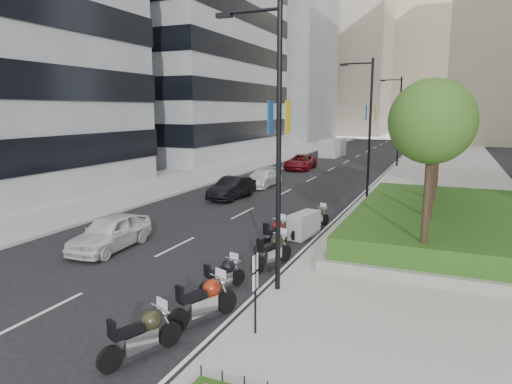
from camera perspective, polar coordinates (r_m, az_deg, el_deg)
The scene contains 30 objects.
ground at distance 16.18m, azimuth -13.31°, elevation -11.13°, with size 160.00×160.00×0.00m, color black.
sidewalk_right at distance 42.45m, azimuth 22.65°, elevation 1.71°, with size 10.00×100.00×0.15m, color #9E9B93.
sidewalk_left at distance 47.39m, azimuth -3.63°, elevation 3.31°, with size 8.00×100.00×0.15m, color #9E9B93.
lane_edge at distance 42.80m, azimuth 15.54°, elevation 2.10°, with size 0.12×100.00×0.01m, color silver.
lane_centre at distance 43.76m, azimuth 8.78°, elevation 2.53°, with size 0.12×100.00×0.01m, color silver.
building_grey_far at distance 88.94m, azimuth 1.05°, elevation 16.23°, with size 22.00×26.00×30.00m, color gray.
building_cream_left at distance 115.82m, azimuth 9.70°, elevation 15.71°, with size 26.00×24.00×34.00m, color #B7AD93.
building_cream_centre at distance 132.90m, azimuth 20.56°, elevation 15.37°, with size 30.00×24.00×38.00m, color #B7AD93.
planter at distance 22.75m, azimuth 24.64°, elevation -4.61°, with size 10.00×14.00×0.40m, color gray.
hedge at distance 22.61m, azimuth 24.76°, elevation -3.14°, with size 9.40×13.40×0.80m, color #144112.
tree_0 at distance 16.07m, azimuth 21.12°, elevation 8.15°, with size 2.80×2.80×6.30m.
tree_1 at distance 20.07m, azimuth 21.55°, elevation 8.42°, with size 2.80×2.80×6.30m.
tree_2 at distance 24.06m, azimuth 21.84°, elevation 8.60°, with size 2.80×2.80×6.30m.
tree_3 at distance 28.06m, azimuth 22.05°, elevation 8.73°, with size 2.80×2.80×6.30m.
lamp_post_0 at distance 13.98m, azimuth 2.27°, elevation 7.12°, with size 2.34×0.45×9.00m.
lamp_post_1 at distance 30.47m, azimuth 13.79°, elevation 8.57°, with size 2.34×0.45×9.00m.
lamp_post_2 at distance 48.31m, azimuth 17.32°, elevation 8.94°, with size 2.34×0.45×9.00m.
parking_sign at distance 11.77m, azimuth -0.08°, elevation -11.56°, with size 0.06×0.32×2.50m.
motorcycle_0 at distance 11.60m, azimuth -13.98°, elevation -16.89°, with size 1.03×2.14×1.12m.
motorcycle_1 at distance 13.05m, azimuth -6.45°, elevation -13.31°, with size 1.11×2.23×1.18m.
motorcycle_2 at distance 15.03m, azimuth -4.12°, elevation -10.39°, with size 0.85×1.94×1.00m.
motorcycle_3 at distance 17.20m, azimuth 2.17°, elevation -7.34°, with size 0.91×2.30×1.17m.
motorcycle_4 at distance 19.49m, azimuth 2.40°, elevation -5.23°, with size 0.78×2.33×1.16m.
motorcycle_5 at distance 21.19m, azimuth 6.01°, elevation -4.13°, with size 1.13×2.01×1.15m.
motorcycle_6 at distance 23.05m, azimuth 7.65°, elevation -3.10°, with size 0.91×1.89×0.99m.
car_a at distance 20.24m, azimuth -17.75°, elevation -4.81°, with size 1.73×4.29×1.46m, color white.
car_b at distance 30.16m, azimuth -3.03°, elevation 0.51°, with size 1.51×4.32×1.42m, color black.
car_c at distance 34.90m, azimuth 0.84°, elevation 1.77°, with size 1.84×4.52×1.31m, color silver.
car_d at distance 45.12m, azimuth 5.59°, elevation 3.75°, with size 2.38×5.16×1.44m, color maroon.
delivery_van at distance 57.80m, azimuth 9.51°, elevation 5.38°, with size 2.37×5.30×2.16m.
Camera 1 is at (9.08, -12.05, 5.84)m, focal length 32.00 mm.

